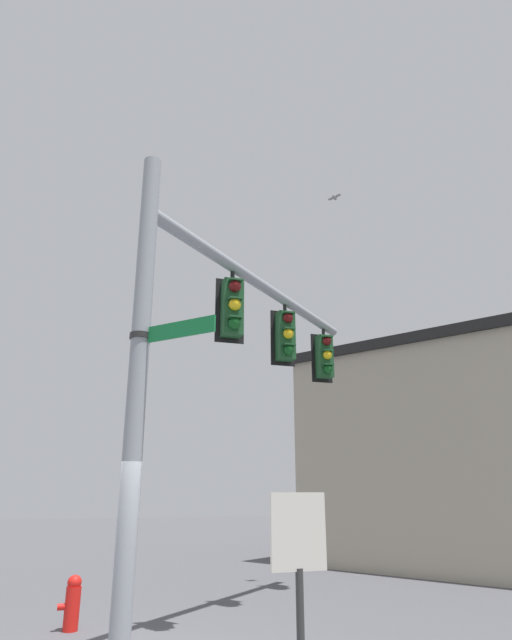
{
  "coord_description": "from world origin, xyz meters",
  "views": [
    {
      "loc": [
        0.59,
        7.18,
        2.15
      ],
      "look_at": [
        -2.35,
        -2.16,
        5.3
      ],
      "focal_mm": 29.76,
      "sensor_mm": 36.0,
      "label": 1
    }
  ],
  "objects_px": {
    "traffic_light_nearest_pole": "(232,307)",
    "historical_marker": "(299,568)",
    "traffic_light_mid_inner": "(286,336)",
    "street_name_sign": "(161,333)",
    "bird_flying": "(334,197)",
    "fire_hydrant": "(72,602)",
    "traffic_light_mid_outer": "(325,356)"
  },
  "relations": [
    {
      "from": "traffic_light_mid_outer",
      "to": "fire_hydrant",
      "type": "distance_m",
      "value": 7.43
    },
    {
      "from": "bird_flying",
      "to": "fire_hydrant",
      "type": "relative_size",
      "value": 0.38
    },
    {
      "from": "traffic_light_mid_inner",
      "to": "street_name_sign",
      "type": "height_order",
      "value": "traffic_light_mid_inner"
    },
    {
      "from": "street_name_sign",
      "to": "bird_flying",
      "type": "height_order",
      "value": "bird_flying"
    },
    {
      "from": "traffic_light_mid_inner",
      "to": "fire_hydrant",
      "type": "height_order",
      "value": "traffic_light_mid_inner"
    },
    {
      "from": "street_name_sign",
      "to": "traffic_light_mid_inner",
      "type": "bearing_deg",
      "value": -133.11
    },
    {
      "from": "traffic_light_mid_outer",
      "to": "bird_flying",
      "type": "relative_size",
      "value": 4.17
    },
    {
      "from": "traffic_light_nearest_pole",
      "to": "bird_flying",
      "type": "distance_m",
      "value": 6.51
    },
    {
      "from": "traffic_light_mid_outer",
      "to": "historical_marker",
      "type": "bearing_deg",
      "value": 62.08
    },
    {
      "from": "street_name_sign",
      "to": "traffic_light_nearest_pole",
      "type": "bearing_deg",
      "value": -129.15
    },
    {
      "from": "traffic_light_nearest_pole",
      "to": "fire_hydrant",
      "type": "height_order",
      "value": "traffic_light_nearest_pole"
    },
    {
      "from": "traffic_light_mid_inner",
      "to": "historical_marker",
      "type": "height_order",
      "value": "traffic_light_mid_inner"
    },
    {
      "from": "traffic_light_mid_inner",
      "to": "traffic_light_mid_outer",
      "type": "xyz_separation_m",
      "value": [
        -1.56,
        -1.43,
        0.0
      ]
    },
    {
      "from": "fire_hydrant",
      "to": "bird_flying",
      "type": "bearing_deg",
      "value": -164.99
    },
    {
      "from": "fire_hydrant",
      "to": "historical_marker",
      "type": "relative_size",
      "value": 0.39
    },
    {
      "from": "street_name_sign",
      "to": "bird_flying",
      "type": "distance_m",
      "value": 8.97
    },
    {
      "from": "historical_marker",
      "to": "fire_hydrant",
      "type": "bearing_deg",
      "value": -64.96
    },
    {
      "from": "traffic_light_mid_outer",
      "to": "street_name_sign",
      "type": "distance_m",
      "value": 6.65
    },
    {
      "from": "traffic_light_nearest_pole",
      "to": "traffic_light_mid_outer",
      "type": "relative_size",
      "value": 1.0
    },
    {
      "from": "traffic_light_nearest_pole",
      "to": "bird_flying",
      "type": "xyz_separation_m",
      "value": [
        -3.63,
        -2.9,
        4.56
      ]
    },
    {
      "from": "traffic_light_nearest_pole",
      "to": "historical_marker",
      "type": "height_order",
      "value": "traffic_light_nearest_pole"
    },
    {
      "from": "street_name_sign",
      "to": "historical_marker",
      "type": "bearing_deg",
      "value": 132.75
    },
    {
      "from": "traffic_light_mid_outer",
      "to": "historical_marker",
      "type": "height_order",
      "value": "traffic_light_mid_outer"
    },
    {
      "from": "traffic_light_nearest_pole",
      "to": "historical_marker",
      "type": "relative_size",
      "value": 0.62
    },
    {
      "from": "street_name_sign",
      "to": "historical_marker",
      "type": "relative_size",
      "value": 0.5
    },
    {
      "from": "bird_flying",
      "to": "traffic_light_mid_inner",
      "type": "bearing_deg",
      "value": 35.33
    },
    {
      "from": "traffic_light_mid_outer",
      "to": "fire_hydrant",
      "type": "bearing_deg",
      "value": 16.02
    },
    {
      "from": "traffic_light_mid_inner",
      "to": "bird_flying",
      "type": "xyz_separation_m",
      "value": [
        -2.07,
        -1.47,
        4.56
      ]
    },
    {
      "from": "traffic_light_nearest_pole",
      "to": "bird_flying",
      "type": "height_order",
      "value": "bird_flying"
    },
    {
      "from": "fire_hydrant",
      "to": "street_name_sign",
      "type": "bearing_deg",
      "value": 104.24
    },
    {
      "from": "traffic_light_mid_inner",
      "to": "fire_hydrant",
      "type": "bearing_deg",
      "value": 1.71
    },
    {
      "from": "traffic_light_mid_inner",
      "to": "street_name_sign",
      "type": "relative_size",
      "value": 1.22
    }
  ]
}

